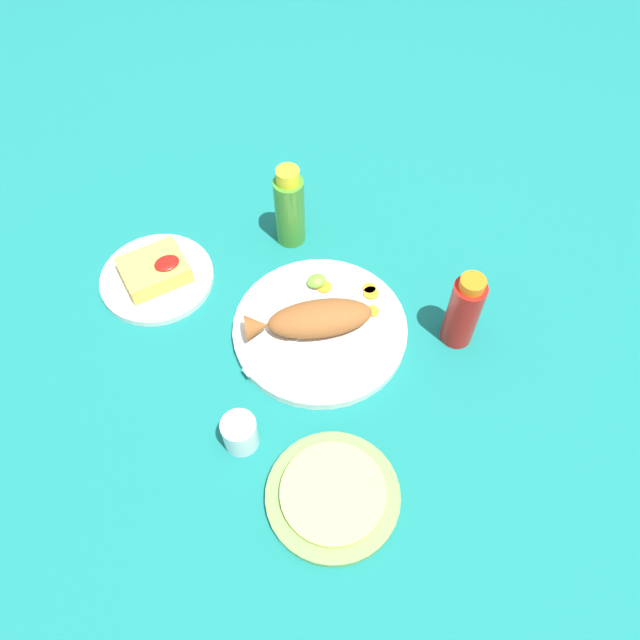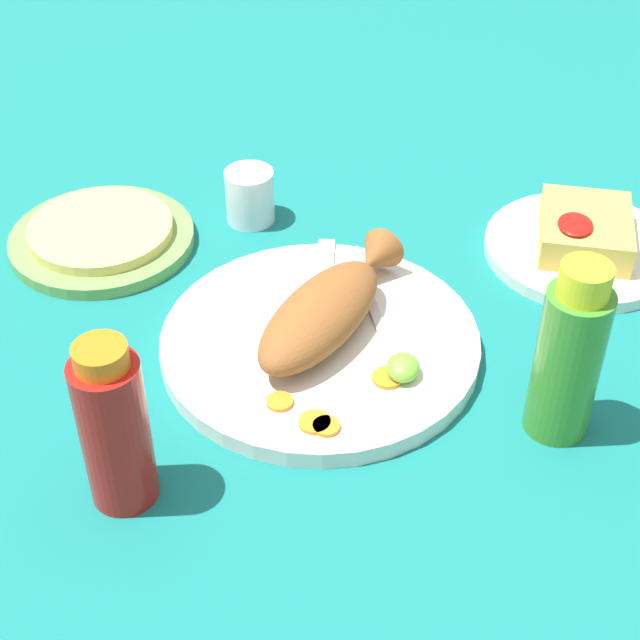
# 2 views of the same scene
# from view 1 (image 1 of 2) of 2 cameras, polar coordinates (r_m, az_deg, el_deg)

# --- Properties ---
(ground_plane) EXTENTS (4.00, 4.00, 0.00)m
(ground_plane) POSITION_cam_1_polar(r_m,az_deg,el_deg) (1.11, -0.00, -1.11)
(ground_plane) COLOR #146B66
(main_plate) EXTENTS (0.31, 0.31, 0.02)m
(main_plate) POSITION_cam_1_polar(r_m,az_deg,el_deg) (1.10, -0.00, -0.85)
(main_plate) COLOR silver
(main_plate) RESTS_ON ground_plane
(fried_fish) EXTENTS (0.23, 0.13, 0.05)m
(fried_fish) POSITION_cam_1_polar(r_m,az_deg,el_deg) (1.07, -0.63, 0.08)
(fried_fish) COLOR brown
(fried_fish) RESTS_ON main_plate
(fork_near) EXTENTS (0.19, 0.04, 0.00)m
(fork_near) POSITION_cam_1_polar(r_m,az_deg,el_deg) (1.07, -3.34, -2.66)
(fork_near) COLOR silver
(fork_near) RESTS_ON main_plate
(fork_far) EXTENTS (0.18, 0.08, 0.00)m
(fork_far) POSITION_cam_1_polar(r_m,az_deg,el_deg) (1.09, -4.24, -0.78)
(fork_far) COLOR silver
(fork_far) RESTS_ON main_plate
(carrot_slice_near) EXTENTS (0.02, 0.02, 0.00)m
(carrot_slice_near) POSITION_cam_1_polar(r_m,az_deg,el_deg) (1.12, 4.81, 0.83)
(carrot_slice_near) COLOR orange
(carrot_slice_near) RESTS_ON main_plate
(carrot_slice_mid) EXTENTS (0.03, 0.03, 0.00)m
(carrot_slice_mid) POSITION_cam_1_polar(r_m,az_deg,el_deg) (1.14, 4.69, 2.47)
(carrot_slice_mid) COLOR orange
(carrot_slice_mid) RESTS_ON main_plate
(carrot_slice_far) EXTENTS (0.02, 0.02, 0.00)m
(carrot_slice_far) POSITION_cam_1_polar(r_m,az_deg,el_deg) (1.15, 4.52, 2.91)
(carrot_slice_far) COLOR orange
(carrot_slice_far) RESTS_ON main_plate
(carrot_slice_extra) EXTENTS (0.03, 0.03, 0.00)m
(carrot_slice_extra) POSITION_cam_1_polar(r_m,az_deg,el_deg) (1.14, 0.38, 3.05)
(carrot_slice_extra) COLOR orange
(carrot_slice_extra) RESTS_ON main_plate
(lime_wedge_main) EXTENTS (0.04, 0.03, 0.02)m
(lime_wedge_main) POSITION_cam_1_polar(r_m,az_deg,el_deg) (1.14, -0.31, 3.59)
(lime_wedge_main) COLOR #6BB233
(lime_wedge_main) RESTS_ON main_plate
(hot_sauce_bottle_red) EXTENTS (0.06, 0.06, 0.16)m
(hot_sauce_bottle_red) POSITION_cam_1_polar(r_m,az_deg,el_deg) (1.07, 12.99, 0.79)
(hot_sauce_bottle_red) COLOR #B21914
(hot_sauce_bottle_red) RESTS_ON ground_plane
(hot_sauce_bottle_green) EXTENTS (0.06, 0.06, 0.18)m
(hot_sauce_bottle_green) POSITION_cam_1_polar(r_m,az_deg,el_deg) (1.19, -2.80, 10.18)
(hot_sauce_bottle_green) COLOR #3D8428
(hot_sauce_bottle_green) RESTS_ON ground_plane
(salt_cup) EXTENTS (0.06, 0.06, 0.06)m
(salt_cup) POSITION_cam_1_polar(r_m,az_deg,el_deg) (0.99, -7.30, -10.31)
(salt_cup) COLOR silver
(salt_cup) RESTS_ON ground_plane
(side_plate_fries) EXTENTS (0.21, 0.21, 0.01)m
(side_plate_fries) POSITION_cam_1_polar(r_m,az_deg,el_deg) (1.21, -14.65, 3.71)
(side_plate_fries) COLOR silver
(side_plate_fries) RESTS_ON ground_plane
(fries_pile) EXTENTS (0.12, 0.09, 0.04)m
(fries_pile) POSITION_cam_1_polar(r_m,az_deg,el_deg) (1.19, -14.87, 4.47)
(fries_pile) COLOR gold
(fries_pile) RESTS_ON side_plate_fries
(tortilla_plate) EXTENTS (0.20, 0.20, 0.01)m
(tortilla_plate) POSITION_cam_1_polar(r_m,az_deg,el_deg) (0.97, 1.18, -15.78)
(tortilla_plate) COLOR #6B9E4C
(tortilla_plate) RESTS_ON ground_plane
(tortilla_stack) EXTENTS (0.16, 0.16, 0.01)m
(tortilla_stack) POSITION_cam_1_polar(r_m,az_deg,el_deg) (0.96, 1.19, -15.54)
(tortilla_stack) COLOR #E0C666
(tortilla_stack) RESTS_ON tortilla_plate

